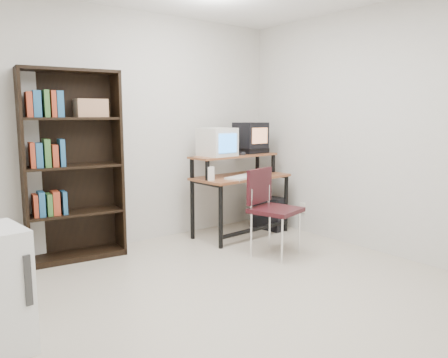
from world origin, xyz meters
TOP-DOWN VIEW (x-y plane):
  - floor at (0.00, 0.00)m, footprint 4.00×4.00m
  - back_wall at (0.00, 2.00)m, footprint 4.00×0.01m
  - right_wall at (2.00, 0.00)m, footprint 0.01×4.00m
  - computer_desk at (1.25, 1.51)m, footprint 1.22×0.67m
  - crt_monitor at (0.97, 1.59)m, footprint 0.39×0.40m
  - vcr at (1.58, 1.65)m, footprint 0.38×0.28m
  - crt_tv at (1.54, 1.65)m, footprint 0.35×0.35m
  - cd_spindle at (1.30, 1.54)m, footprint 0.14×0.14m
  - keyboard at (1.16, 1.34)m, footprint 0.51×0.34m
  - mousepad at (1.60, 1.39)m, footprint 0.25×0.22m
  - mouse at (1.59, 1.40)m, footprint 0.10×0.06m
  - desk_speaker at (0.74, 1.42)m, footprint 0.09×0.09m
  - pc_tower at (1.72, 1.49)m, footprint 0.26×0.47m
  - school_chair at (1.01, 0.73)m, footprint 0.55×0.55m
  - bookshelf at (-0.66, 1.86)m, footprint 0.98×0.43m
  - wall_outlet at (1.99, 1.15)m, footprint 0.02×0.08m

SIDE VIEW (x-z plane):
  - floor at x=0.00m, z-range -0.01..0.00m
  - pc_tower at x=1.72m, z-range 0.00..0.42m
  - wall_outlet at x=1.99m, z-range 0.24..0.36m
  - school_chair at x=1.01m, z-range 0.11..1.01m
  - computer_desk at x=1.25m, z-range 0.19..1.18m
  - mousepad at x=1.60m, z-range 0.72..0.73m
  - keyboard at x=1.16m, z-range 0.72..0.75m
  - mouse at x=1.59m, z-range 0.73..0.76m
  - desk_speaker at x=0.74m, z-range 0.72..0.89m
  - bookshelf at x=-0.66m, z-range 0.02..1.93m
  - cd_spindle at x=1.30m, z-range 0.97..1.02m
  - vcr at x=1.58m, z-range 0.97..1.05m
  - crt_monitor at x=0.97m, z-range 0.97..1.31m
  - crt_tv at x=1.54m, z-range 1.05..1.37m
  - back_wall at x=0.00m, z-range 0.00..2.60m
  - right_wall at x=2.00m, z-range 0.00..2.60m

